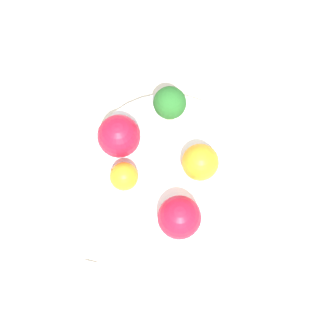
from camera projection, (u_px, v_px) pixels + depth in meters
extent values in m
plane|color=gray|center=(168.00, 182.00, 0.79)|extent=(6.00, 6.00, 0.00)
cube|color=beige|center=(168.00, 180.00, 0.78)|extent=(1.20, 1.20, 0.02)
cylinder|color=white|center=(168.00, 174.00, 0.76)|extent=(0.23, 0.23, 0.03)
cylinder|color=#99C17A|center=(170.00, 111.00, 0.76)|extent=(0.02, 0.02, 0.02)
sphere|color=#236023|center=(170.00, 103.00, 0.74)|extent=(0.04, 0.04, 0.04)
sphere|color=#B7142D|center=(179.00, 217.00, 0.69)|extent=(0.06, 0.06, 0.06)
sphere|color=#B7142D|center=(119.00, 136.00, 0.73)|extent=(0.06, 0.06, 0.06)
sphere|color=orange|center=(124.00, 176.00, 0.72)|extent=(0.04, 0.04, 0.04)
sphere|color=orange|center=(200.00, 162.00, 0.72)|extent=(0.05, 0.05, 0.05)
cube|color=silver|center=(85.00, 285.00, 0.72)|extent=(0.06, 0.05, 0.01)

